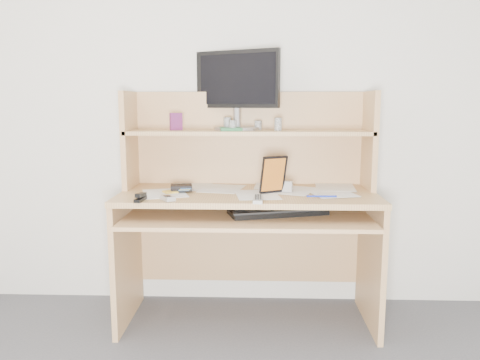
{
  "coord_description": "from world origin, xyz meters",
  "views": [
    {
      "loc": [
        0.05,
        -1.04,
        1.23
      ],
      "look_at": [
        -0.04,
        1.43,
        0.83
      ],
      "focal_mm": 35.0,
      "sensor_mm": 36.0,
      "label": 1
    }
  ],
  "objects_px": {
    "desk": "(248,199)",
    "monitor": "(237,88)",
    "tv_remote": "(258,199)",
    "game_case": "(273,175)",
    "keyboard": "(278,211)"
  },
  "relations": [
    {
      "from": "keyboard",
      "to": "tv_remote",
      "type": "xyz_separation_m",
      "value": [
        -0.1,
        -0.17,
        0.1
      ]
    },
    {
      "from": "monitor",
      "to": "game_case",
      "type": "bearing_deg",
      "value": -27.28
    },
    {
      "from": "desk",
      "to": "keyboard",
      "type": "relative_size",
      "value": 2.57
    },
    {
      "from": "desk",
      "to": "monitor",
      "type": "distance_m",
      "value": 0.64
    },
    {
      "from": "desk",
      "to": "keyboard",
      "type": "height_order",
      "value": "desk"
    },
    {
      "from": "keyboard",
      "to": "monitor",
      "type": "relative_size",
      "value": 1.12
    },
    {
      "from": "desk",
      "to": "tv_remote",
      "type": "relative_size",
      "value": 8.5
    },
    {
      "from": "tv_remote",
      "to": "game_case",
      "type": "distance_m",
      "value": 0.24
    },
    {
      "from": "tv_remote",
      "to": "game_case",
      "type": "bearing_deg",
      "value": 70.49
    },
    {
      "from": "desk",
      "to": "monitor",
      "type": "bearing_deg",
      "value": 118.19
    },
    {
      "from": "desk",
      "to": "keyboard",
      "type": "bearing_deg",
      "value": -47.46
    },
    {
      "from": "keyboard",
      "to": "monitor",
      "type": "distance_m",
      "value": 0.76
    },
    {
      "from": "game_case",
      "to": "monitor",
      "type": "relative_size",
      "value": 0.41
    },
    {
      "from": "tv_remote",
      "to": "monitor",
      "type": "bearing_deg",
      "value": 106.99
    },
    {
      "from": "keyboard",
      "to": "game_case",
      "type": "relative_size",
      "value": 2.69
    }
  ]
}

